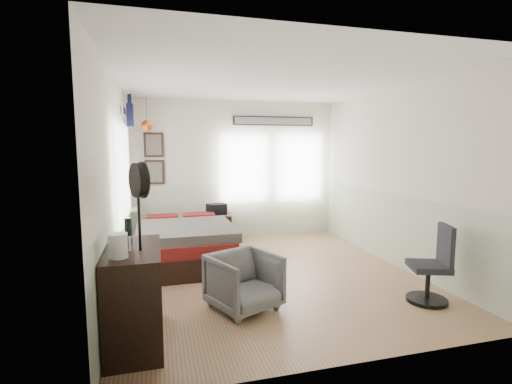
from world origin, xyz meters
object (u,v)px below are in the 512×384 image
at_px(dresser, 135,296).
at_px(nightstand, 217,229).
at_px(task_chair, 433,271).
at_px(armchair, 244,282).
at_px(bed, 185,243).

relative_size(dresser, nightstand, 1.81).
bearing_deg(nightstand, task_chair, -49.64).
bearing_deg(nightstand, armchair, -83.98).
relative_size(bed, armchair, 2.82).
distance_m(bed, dresser, 2.42).
bearing_deg(bed, dresser, -105.30).
xyz_separation_m(bed, nightstand, (0.67, 1.03, -0.03)).
bearing_deg(nightstand, bed, -113.88).
bearing_deg(dresser, nightstand, 69.01).
bearing_deg(bed, task_chair, -40.74).
bearing_deg(armchair, nightstand, 63.51).
distance_m(dresser, nightstand, 3.61).
xyz_separation_m(dresser, nightstand, (1.29, 3.37, -0.17)).
height_order(dresser, task_chair, task_chair).
bearing_deg(task_chair, nightstand, 140.55).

